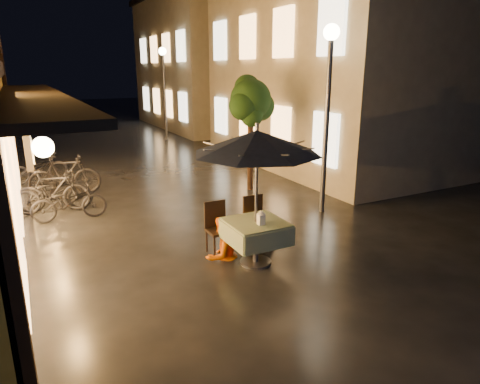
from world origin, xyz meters
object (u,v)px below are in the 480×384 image
streetlamp_near (329,86)px  patio_umbrella (257,142)px  person_orange (222,218)px  person_yellow (259,213)px  cafe_table (256,232)px  table_lantern (261,217)px  bicycle_0 (69,202)px

streetlamp_near → patio_umbrella: (-2.80, -1.75, -0.77)m
person_orange → person_yellow: size_ratio=1.05×
person_yellow → patio_umbrella: bearing=50.6°
cafe_table → patio_umbrella: (0.00, -0.00, 1.56)m
streetlamp_near → person_orange: (-3.21, -1.23, -2.17)m
cafe_table → person_orange: (-0.41, 0.52, 0.16)m
streetlamp_near → person_orange: size_ratio=2.84×
table_lantern → patio_umbrella: bearing=90.0°
streetlamp_near → table_lantern: 3.94m
streetlamp_near → cafe_table: size_ratio=4.27×
person_orange → streetlamp_near: bearing=-177.4°
patio_umbrella → person_orange: 1.55m
cafe_table → person_orange: person_orange is taller
streetlamp_near → person_yellow: (-2.43, -1.22, -2.20)m
streetlamp_near → person_yellow: 3.50m
cafe_table → table_lantern: bearing=-90.0°
cafe_table → table_lantern: size_ratio=3.96×
streetlamp_near → person_yellow: streetlamp_near is taller
table_lantern → person_orange: (-0.41, 0.69, -0.17)m
cafe_table → table_lantern: 0.37m
patio_umbrella → bicycle_0: 4.99m
table_lantern → bicycle_0: bearing=123.2°
person_yellow → cafe_table: bearing=50.6°
streetlamp_near → patio_umbrella: size_ratio=1.72×
table_lantern → bicycle_0: (-2.64, 4.04, -0.49)m
person_yellow → streetlamp_near: bearing=-158.2°
streetlamp_near → person_orange: bearing=-159.0°
bicycle_0 → table_lantern: bearing=-144.1°
patio_umbrella → person_yellow: 1.57m
person_yellow → bicycle_0: 4.50m
streetlamp_near → table_lantern: size_ratio=16.92×
person_orange → table_lantern: bearing=102.4°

